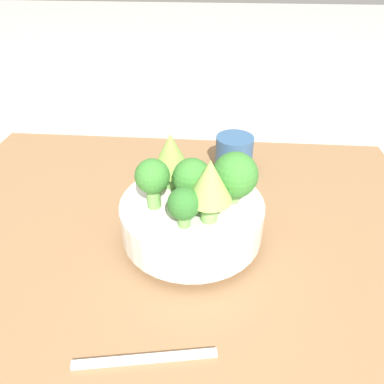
% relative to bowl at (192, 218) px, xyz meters
% --- Properties ---
extents(ground_plane, '(6.00, 6.00, 0.00)m').
position_rel_bowl_xyz_m(ground_plane, '(-0.04, 0.01, -0.09)').
color(ground_plane, '#ADA89E').
extents(table, '(0.93, 0.72, 0.04)m').
position_rel_bowl_xyz_m(table, '(-0.04, 0.01, -0.06)').
color(table, olive).
rests_on(table, ground_plane).
extents(bowl, '(0.23, 0.23, 0.08)m').
position_rel_bowl_xyz_m(bowl, '(0.00, 0.00, 0.00)').
color(bowl, silver).
rests_on(bowl, table).
extents(romanesco_piece_near, '(0.06, 0.06, 0.10)m').
position_rel_bowl_xyz_m(romanesco_piece_near, '(0.03, -0.04, 0.10)').
color(romanesco_piece_near, '#7AB256').
rests_on(romanesco_piece_near, bowl).
extents(broccoli_floret_left, '(0.05, 0.05, 0.08)m').
position_rel_bowl_xyz_m(broccoli_floret_left, '(-0.06, -0.01, 0.08)').
color(broccoli_floret_left, '#6BA34C').
rests_on(broccoli_floret_left, bowl).
extents(broccoli_floret_center, '(0.06, 0.06, 0.08)m').
position_rel_bowl_xyz_m(broccoli_floret_center, '(0.00, -0.00, 0.08)').
color(broccoli_floret_center, '#7AB256').
rests_on(broccoli_floret_center, bowl).
extents(broccoli_floret_front, '(0.05, 0.05, 0.06)m').
position_rel_bowl_xyz_m(broccoli_floret_front, '(-0.01, -0.06, 0.07)').
color(broccoli_floret_front, '#6BA34C').
rests_on(broccoli_floret_front, bowl).
extents(broccoli_floret_right, '(0.07, 0.07, 0.08)m').
position_rel_bowl_xyz_m(broccoli_floret_right, '(0.06, 0.01, 0.08)').
color(broccoli_floret_right, '#7AB256').
rests_on(broccoli_floret_right, bowl).
extents(romanesco_piece_far, '(0.07, 0.07, 0.09)m').
position_rel_bowl_xyz_m(romanesco_piece_far, '(-0.03, 0.05, 0.09)').
color(romanesco_piece_far, '#6BA34C').
rests_on(romanesco_piece_far, bowl).
extents(cup, '(0.08, 0.08, 0.08)m').
position_rel_bowl_xyz_m(cup, '(0.07, 0.23, -0.00)').
color(cup, '#33567F').
rests_on(cup, table).
extents(fork, '(0.17, 0.04, 0.01)m').
position_rel_bowl_xyz_m(fork, '(-0.04, -0.23, -0.04)').
color(fork, silver).
rests_on(fork, table).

